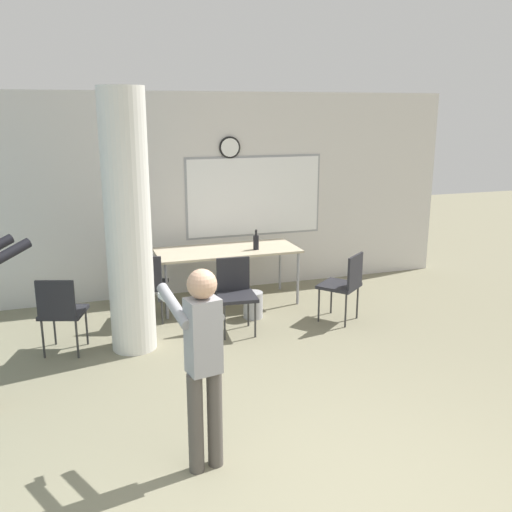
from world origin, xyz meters
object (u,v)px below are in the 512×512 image
object	(u,v)px
folding_table	(227,252)
bottle_on_table	(256,242)
chair_table_front	(235,290)
chair_mid_room	(345,282)
chair_table_left	(147,282)
chair_near_pillar	(61,309)
person_playing_front	(202,354)

from	to	relation	value
folding_table	bottle_on_table	size ratio (longest dim) A/B	7.04
bottle_on_table	chair_table_front	xyz separation A→B (m)	(-0.54, -0.87, -0.35)
chair_mid_room	chair_table_left	world-z (taller)	same
chair_mid_room	chair_near_pillar	world-z (taller)	same
bottle_on_table	chair_mid_room	size ratio (longest dim) A/B	0.31
chair_near_pillar	person_playing_front	size ratio (longest dim) A/B	0.57
chair_near_pillar	bottle_on_table	bearing A→B (deg)	20.31
folding_table	chair_mid_room	world-z (taller)	chair_mid_room
chair_table_front	chair_mid_room	world-z (taller)	same
folding_table	bottle_on_table	world-z (taller)	bottle_on_table
chair_table_left	chair_table_front	bearing A→B (deg)	-34.22
chair_mid_room	chair_near_pillar	distance (m)	3.31
chair_table_front	chair_table_left	size ratio (longest dim) A/B	1.00
chair_mid_room	person_playing_front	size ratio (longest dim) A/B	0.57
chair_near_pillar	chair_table_left	world-z (taller)	same
folding_table	chair_mid_room	bearing A→B (deg)	-43.44
folding_table	chair_table_left	bearing A→B (deg)	-162.12
bottle_on_table	chair_table_left	distance (m)	1.54
bottle_on_table	chair_mid_room	xyz separation A→B (m)	(0.82, -0.99, -0.35)
chair_table_front	chair_mid_room	xyz separation A→B (m)	(1.36, -0.12, 0.00)
chair_table_front	person_playing_front	xyz separation A→B (m)	(-0.97, -2.48, 0.39)
folding_table	chair_near_pillar	xyz separation A→B (m)	(-2.13, -1.05, -0.20)
chair_table_front	chair_mid_room	bearing A→B (deg)	-4.98
chair_near_pillar	person_playing_front	distance (m)	2.65
person_playing_front	chair_near_pillar	bearing A→B (deg)	111.96
bottle_on_table	chair_table_left	world-z (taller)	bottle_on_table
chair_near_pillar	chair_table_left	bearing A→B (deg)	34.32
folding_table	bottle_on_table	bearing A→B (deg)	-19.50
chair_table_front	chair_mid_room	distance (m)	1.37
bottle_on_table	chair_table_left	size ratio (longest dim) A/B	0.31
folding_table	person_playing_front	xyz separation A→B (m)	(-1.15, -3.48, 0.19)
folding_table	chair_near_pillar	world-z (taller)	chair_near_pillar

